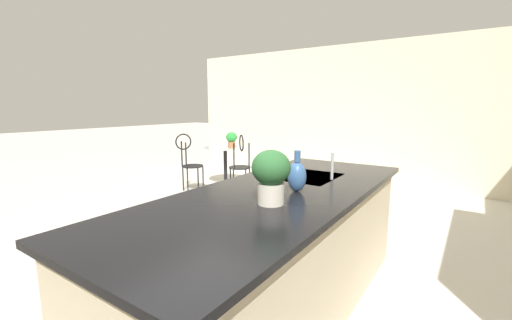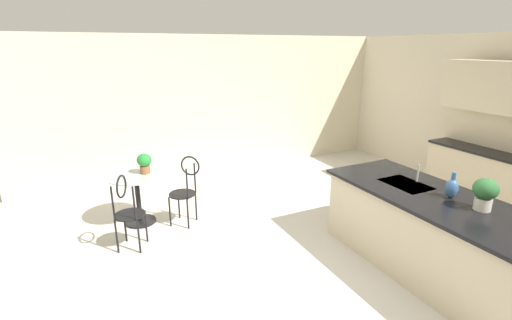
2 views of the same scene
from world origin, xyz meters
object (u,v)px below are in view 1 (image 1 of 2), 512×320
Objects in this scene: chair_by_island at (189,160)px; potted_plant_counter_near at (271,173)px; bistro_table at (225,162)px; vase_on_counter at (297,176)px; chair_near_window at (240,161)px; potted_plant_on_table at (232,139)px.

chair_by_island is 3.97m from potted_plant_counter_near.
vase_on_counter reaches higher than bistro_table.
chair_by_island is (0.73, -0.22, 0.13)m from bistro_table.
chair_near_window is 3.58× the size of potted_plant_on_table.
chair_near_window is at bearing 52.39° from potted_plant_on_table.
chair_near_window reaches higher than potted_plant_on_table.
potted_plant_counter_near is (3.13, 2.78, 0.20)m from potted_plant_on_table.
potted_plant_counter_near is (3.10, 2.91, 0.66)m from bistro_table.
vase_on_counter reaches higher than chair_by_island.
chair_near_window and chair_by_island have the same top height.
chair_near_window is at bearing -140.19° from potted_plant_counter_near.
potted_plant_counter_near is (2.38, 3.14, 0.54)m from chair_by_island.
bistro_table is 0.77× the size of chair_near_window.
vase_on_counter is (2.75, 2.91, 0.58)m from bistro_table.
bistro_table is 0.72m from chair_near_window.
vase_on_counter is (2.03, 3.13, 0.46)m from chair_by_island.
chair_near_window is 3.62× the size of vase_on_counter.
potted_plant_counter_near reaches higher than bistro_table.
bistro_table is 4.05m from vase_on_counter.
potted_plant_counter_near is (2.76, 2.30, 0.54)m from chair_near_window.
chair_near_window is at bearing 114.47° from chair_by_island.
chair_near_window is 0.69m from potted_plant_on_table.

